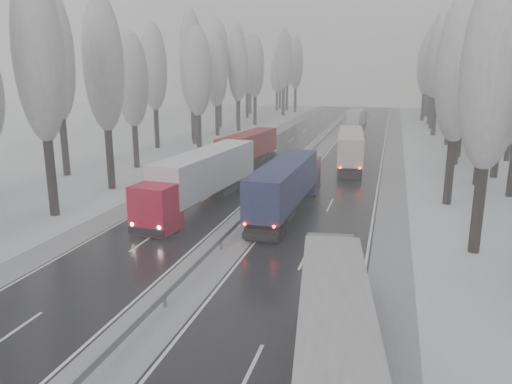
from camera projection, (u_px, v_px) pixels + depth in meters
The scene contains 56 objects.
ground at pixel (121, 353), 19.68m from camera, with size 260.00×260.00×0.00m, color silver.
carriageway_right at pixel (338, 188), 46.41m from camera, with size 7.50×200.00×0.03m, color black.
carriageway_left at pixel (231, 182), 49.09m from camera, with size 7.50×200.00×0.03m, color black.
median_slush at pixel (283, 185), 47.75m from camera, with size 3.00×200.00×0.04m, color #9A9CA1.
shoulder_right at pixel (393, 192), 45.14m from camera, with size 2.40×200.00×0.04m, color #9A9CA1.
shoulder_left at pixel (184, 179), 50.36m from camera, with size 2.40×200.00×0.04m, color #9A9CA1.
median_guardrail at pixel (283, 179), 47.60m from camera, with size 0.12×200.00×0.76m.
tree_16 at pixel (493, 73), 27.91m from camera, with size 3.60×3.60×16.53m.
tree_18 at pixel (459, 71), 38.67m from camera, with size 3.60×3.60×16.58m.
tree_20 at pixel (488, 77), 45.54m from camera, with size 3.60×3.60×15.71m.
tree_21 at pixel (508, 56), 48.27m from camera, with size 3.60×3.60×18.62m.
tree_22 at pixel (463, 74), 55.51m from camera, with size 3.60×3.60×15.86m.
tree_24 at pixel (468, 48), 59.64m from camera, with size 3.60×3.60×20.49m.
tree_26 at pixel (455, 59), 69.58m from camera, with size 3.60×3.60×18.78m.
tree_27 at pixel (504, 64), 71.67m from camera, with size 3.60×3.60×17.62m.
tree_28 at pixel (439, 57), 79.76m from camera, with size 3.60×3.60×19.62m.
tree_29 at pixel (484, 63), 81.85m from camera, with size 3.60×3.60×18.11m.
tree_30 at pixel (436, 64), 89.10m from camera, with size 3.60×3.60×17.86m.
tree_31 at pixel (469, 62), 91.22m from camera, with size 3.60×3.60×18.58m.
tree_32 at pixel (433, 66), 96.19m from camera, with size 3.60×3.60×17.33m.
tree_33 at pixel (447, 76), 99.59m from camera, with size 3.60×3.60×14.33m.
tree_34 at pixel (426, 65), 103.02m from camera, with size 3.60×3.60×17.63m.
tree_35 at pixel (472, 63), 104.31m from camera, with size 3.60×3.60×18.25m.
tree_36 at pixel (431, 58), 111.50m from camera, with size 3.60×3.60×20.23m.
tree_37 at pixel (461, 69), 114.05m from camera, with size 3.60×3.60×16.37m.
tree_38 at pixel (435, 65), 121.30m from camera, with size 3.60×3.60×17.97m.
tree_39 at pixel (445, 69), 124.60m from camera, with size 3.60×3.60×16.19m.
tree_56 at pixel (39, 57), 35.30m from camera, with size 3.60×3.60×18.12m.
tree_58 at pixel (103, 66), 43.84m from camera, with size 3.60×3.60×17.21m.
tree_59 at pixel (56, 58), 49.36m from camera, with size 3.60×3.60×18.41m.
tree_60 at pixel (132, 80), 53.89m from camera, with size 3.60×3.60×14.84m.
tree_61 at pixel (105, 84), 59.25m from camera, with size 3.60×3.60×13.95m.
tree_62 at pixel (197, 72), 61.65m from camera, with size 3.60×3.60×16.04m.
tree_63 at pixel (154, 68), 67.28m from camera, with size 3.60×3.60×16.88m.
tree_64 at pixel (193, 75), 71.26m from camera, with size 3.60×3.60×15.42m.
tree_65 at pixel (191, 56), 74.83m from camera, with size 3.60×3.60×19.48m.
tree_66 at pixel (216, 74), 80.27m from camera, with size 3.60×3.60×15.23m.
tree_67 at pixel (216, 67), 84.08m from camera, with size 3.60×3.60×17.09m.
tree_68 at pixel (238, 69), 85.98m from camera, with size 3.60×3.60×16.65m.
tree_69 at pixel (219, 59), 90.54m from camera, with size 3.60×3.60×19.35m.
tree_70 at pixel (255, 67), 95.27m from camera, with size 3.60×3.60×17.09m.
tree_71 at pixel (237, 59), 99.85m from camera, with size 3.60×3.60×19.61m.
tree_72 at pixel (255, 73), 104.99m from camera, with size 3.60×3.60×15.11m.
tree_73 at pixel (247, 67), 109.15m from camera, with size 3.60×3.60×17.22m.
tree_74 at pixel (284, 60), 113.40m from camera, with size 3.60×3.60×19.68m.
tree_75 at pixel (250, 63), 119.64m from camera, with size 3.60×3.60×18.60m.
tree_76 at pixel (296, 63), 122.10m from camera, with size 3.60×3.60×18.55m.
tree_77 at pixel (277, 74), 127.93m from camera, with size 3.60×3.60×14.32m.
tree_78 at pixel (287, 61), 129.01m from camera, with size 3.60×3.60×19.55m.
tree_79 at pixel (280, 67), 133.84m from camera, with size 3.60×3.60×17.07m.
truck_grey_tarp at pixel (334, 324), 17.56m from camera, with size 4.30×14.79×3.76m.
truck_blue_box at pixel (287, 183), 38.11m from camera, with size 2.91×16.11×4.12m.
truck_cream_box at pixel (350, 146), 56.02m from camera, with size 3.86×16.13×4.11m.
box_truck_distant at pixel (357, 117), 96.39m from camera, with size 3.54×8.34×3.02m.
truck_red_white at pixel (201, 176), 39.46m from camera, with size 4.28×17.36×4.42m.
truck_red_red at pixel (244, 149), 54.87m from camera, with size 4.18×15.05×3.83m.
Camera 1 is at (9.76, -15.52, 10.97)m, focal length 35.00 mm.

